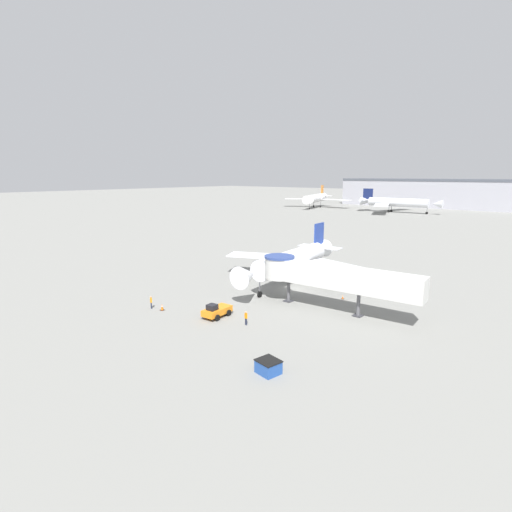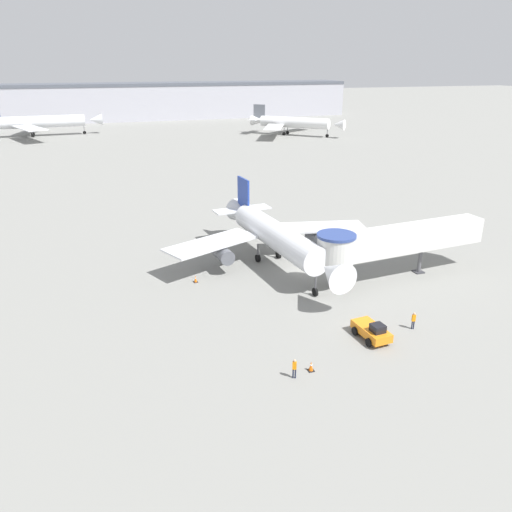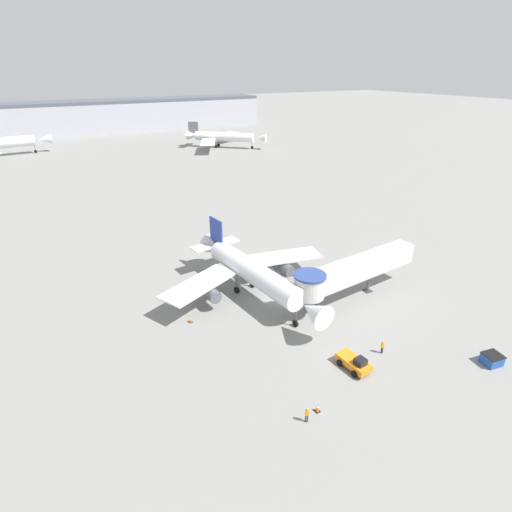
# 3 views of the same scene
# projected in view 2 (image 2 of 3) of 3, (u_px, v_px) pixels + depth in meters

# --- Properties ---
(ground_plane) EXTENTS (800.00, 800.00, 0.00)m
(ground_plane) POSITION_uv_depth(u_px,v_px,m) (300.00, 272.00, 57.99)
(ground_plane) COLOR gray
(main_airplane) EXTENTS (26.38, 26.39, 8.67)m
(main_airplane) POSITION_uv_depth(u_px,v_px,m) (274.00, 235.00, 58.75)
(main_airplane) COLOR silver
(main_airplane) RESTS_ON ground_plane
(jet_bridge) EXTENTS (21.15, 4.94, 6.18)m
(jet_bridge) POSITION_uv_depth(u_px,v_px,m) (391.00, 241.00, 54.61)
(jet_bridge) COLOR silver
(jet_bridge) RESTS_ON ground_plane
(pushback_tug_orange) EXTENTS (2.36, 3.98, 1.79)m
(pushback_tug_orange) POSITION_uv_depth(u_px,v_px,m) (372.00, 331.00, 43.61)
(pushback_tug_orange) COLOR orange
(pushback_tug_orange) RESTS_ON ground_plane
(traffic_cone_starboard_wing) EXTENTS (0.37, 0.37, 0.62)m
(traffic_cone_starboard_wing) POSITION_uv_depth(u_px,v_px,m) (361.00, 260.00, 60.70)
(traffic_cone_starboard_wing) COLOR black
(traffic_cone_starboard_wing) RESTS_ON ground_plane
(traffic_cone_port_wing) EXTENTS (0.47, 0.47, 0.77)m
(traffic_cone_port_wing) POSITION_uv_depth(u_px,v_px,m) (196.00, 279.00, 55.07)
(traffic_cone_port_wing) COLOR black
(traffic_cone_port_wing) RESTS_ON ground_plane
(traffic_cone_apron_front) EXTENTS (0.51, 0.51, 0.83)m
(traffic_cone_apron_front) POSITION_uv_depth(u_px,v_px,m) (311.00, 366.00, 39.21)
(traffic_cone_apron_front) COLOR black
(traffic_cone_apron_front) RESTS_ON ground_plane
(ground_crew_marshaller) EXTENTS (0.35, 0.24, 1.66)m
(ground_crew_marshaller) POSITION_uv_depth(u_px,v_px,m) (414.00, 320.00, 45.19)
(ground_crew_marshaller) COLOR #1E2338
(ground_crew_marshaller) RESTS_ON ground_plane
(ground_crew_wing_walker) EXTENTS (0.37, 0.30, 1.68)m
(ground_crew_wing_walker) POSITION_uv_depth(u_px,v_px,m) (294.00, 367.00, 38.09)
(ground_crew_wing_walker) COLOR #1E2338
(ground_crew_wing_walker) RESTS_ON ground_plane
(background_jet_navy_tail) EXTENTS (36.58, 39.99, 10.53)m
(background_jet_navy_tail) POSITION_uv_depth(u_px,v_px,m) (39.00, 122.00, 162.55)
(background_jet_navy_tail) COLOR silver
(background_jet_navy_tail) RESTS_ON ground_plane
(background_jet_gray_tail) EXTENTS (28.17, 28.20, 9.51)m
(background_jet_gray_tail) POSITION_uv_depth(u_px,v_px,m) (292.00, 122.00, 164.92)
(background_jet_gray_tail) COLOR white
(background_jet_gray_tail) RESTS_ON ground_plane
(terminal_building) EXTENTS (172.81, 19.49, 14.80)m
(terminal_building) POSITION_uv_depth(u_px,v_px,m) (150.00, 101.00, 211.58)
(terminal_building) COLOR #A8A8B2
(terminal_building) RESTS_ON ground_plane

